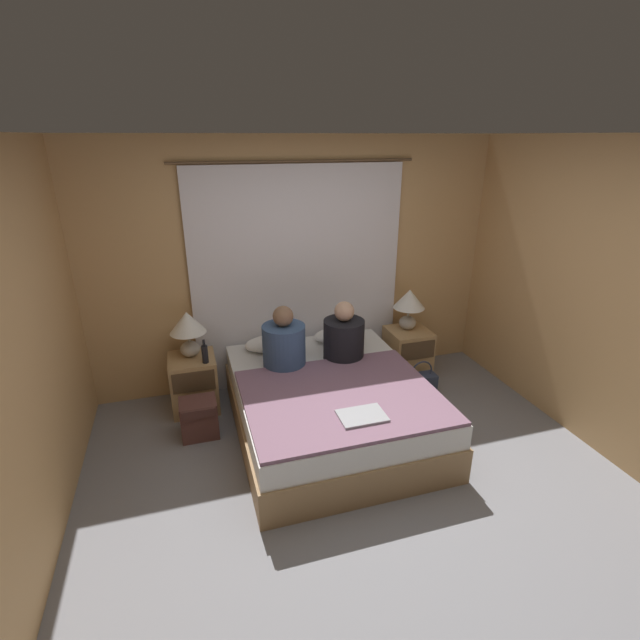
% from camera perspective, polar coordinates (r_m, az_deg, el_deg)
% --- Properties ---
extents(ground_plane, '(16.00, 16.00, 0.00)m').
position_cam_1_polar(ground_plane, '(3.68, 5.65, -20.77)').
color(ground_plane, gray).
extents(wall_back, '(4.25, 0.06, 2.50)m').
position_cam_1_polar(wall_back, '(4.75, -2.82, 6.71)').
color(wall_back, tan).
rests_on(wall_back, ground_plane).
extents(wall_right, '(0.06, 3.99, 2.50)m').
position_cam_1_polar(wall_right, '(4.23, 33.63, 1.11)').
color(wall_right, tan).
rests_on(wall_right, ground_plane).
extents(curtain_panel, '(2.35, 0.02, 2.27)m').
position_cam_1_polar(curtain_panel, '(4.72, -2.61, 5.15)').
color(curtain_panel, white).
rests_on(curtain_panel, ground_plane).
extents(bed, '(1.61, 1.96, 0.51)m').
position_cam_1_polar(bed, '(4.18, 1.19, -10.50)').
color(bed, '#99754C').
rests_on(bed, ground_plane).
extents(nightstand_left, '(0.43, 0.45, 0.54)m').
position_cam_1_polar(nightstand_left, '(4.65, -15.23, -7.48)').
color(nightstand_left, tan).
rests_on(nightstand_left, ground_plane).
extents(nightstand_right, '(0.43, 0.45, 0.54)m').
position_cam_1_polar(nightstand_right, '(5.16, 10.71, -4.01)').
color(nightstand_right, tan).
rests_on(nightstand_right, ground_plane).
extents(lamp_left, '(0.33, 0.33, 0.44)m').
position_cam_1_polar(lamp_left, '(4.45, -15.97, -0.84)').
color(lamp_left, '#B2A899').
rests_on(lamp_left, nightstand_left).
extents(lamp_right, '(0.33, 0.33, 0.44)m').
position_cam_1_polar(lamp_right, '(4.98, 10.91, 2.05)').
color(lamp_right, '#B2A899').
rests_on(lamp_right, nightstand_right).
extents(pillow_left, '(0.53, 0.33, 0.12)m').
position_cam_1_polar(pillow_left, '(4.61, -5.97, -2.87)').
color(pillow_left, white).
rests_on(pillow_left, bed).
extents(pillow_right, '(0.53, 0.33, 0.12)m').
position_cam_1_polar(pillow_right, '(4.78, 2.42, -1.85)').
color(pillow_right, white).
rests_on(pillow_right, bed).
extents(blanket_on_bed, '(1.55, 1.29, 0.03)m').
position_cam_1_polar(blanket_on_bed, '(3.79, 2.66, -9.36)').
color(blanket_on_bed, slate).
rests_on(blanket_on_bed, bed).
extents(person_left_in_bed, '(0.39, 0.39, 0.58)m').
position_cam_1_polar(person_left_in_bed, '(4.20, -4.46, -2.88)').
color(person_left_in_bed, '#38517A').
rests_on(person_left_in_bed, bed).
extents(person_right_in_bed, '(0.38, 0.38, 0.57)m').
position_cam_1_polar(person_right_in_bed, '(4.34, 2.94, -2.06)').
color(person_right_in_bed, black).
rests_on(person_right_in_bed, bed).
extents(beer_bottle_on_left_stand, '(0.06, 0.06, 0.23)m').
position_cam_1_polar(beer_bottle_on_left_stand, '(4.36, -13.99, -4.03)').
color(beer_bottle_on_left_stand, black).
rests_on(beer_bottle_on_left_stand, nightstand_left).
extents(laptop_on_bed, '(0.35, 0.25, 0.02)m').
position_cam_1_polar(laptop_on_bed, '(3.52, 5.19, -11.66)').
color(laptop_on_bed, '#9EA0A5').
rests_on(laptop_on_bed, blanket_on_bed).
extents(backpack_on_floor, '(0.32, 0.29, 0.34)m').
position_cam_1_polar(backpack_on_floor, '(4.27, -14.67, -11.36)').
color(backpack_on_floor, brown).
rests_on(backpack_on_floor, ground_plane).
extents(handbag_on_floor, '(0.31, 0.15, 0.36)m').
position_cam_1_polar(handbag_on_floor, '(4.91, 12.29, -7.57)').
color(handbag_on_floor, '#333D56').
rests_on(handbag_on_floor, ground_plane).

